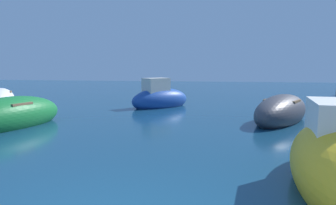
{
  "coord_description": "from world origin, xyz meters",
  "views": [
    {
      "loc": [
        1.58,
        -3.86,
        2.23
      ],
      "look_at": [
        -1.06,
        11.92,
        0.37
      ],
      "focal_mm": 34.53,
      "sensor_mm": 36.0,
      "label": 1
    }
  ],
  "objects": [
    {
      "name": "moored_boat_4",
      "position": [
        -1.68,
        12.97,
        0.45
      ],
      "size": [
        3.41,
        3.59,
        1.84
      ],
      "rotation": [
        0.0,
        0.0,
        0.85
      ],
      "color": "#1E479E",
      "rests_on": "ground"
    },
    {
      "name": "moored_boat_0",
      "position": [
        -5.91,
        6.56,
        0.4
      ],
      "size": [
        2.62,
        4.61,
        1.42
      ],
      "rotation": [
        0.0,
        0.0,
        4.46
      ],
      "color": "#197233",
      "rests_on": "ground"
    },
    {
      "name": "moored_boat_1",
      "position": [
        -10.19,
        11.69,
        0.36
      ],
      "size": [
        3.23,
        3.96,
        1.28
      ],
      "rotation": [
        0.0,
        0.0,
        5.28
      ],
      "color": "white",
      "rests_on": "ground"
    },
    {
      "name": "moored_boat_3",
      "position": [
        3.93,
        9.39,
        0.38
      ],
      "size": [
        3.36,
        4.78,
        1.38
      ],
      "rotation": [
        0.0,
        0.0,
        4.26
      ],
      "color": "#3F3F47",
      "rests_on": "ground"
    }
  ]
}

